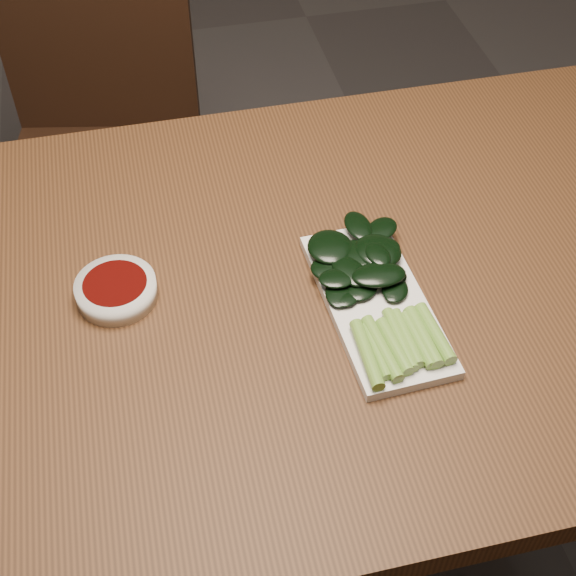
{
  "coord_description": "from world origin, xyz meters",
  "views": [
    {
      "loc": [
        -0.14,
        -0.7,
        1.53
      ],
      "look_at": [
        0.02,
        -0.02,
        0.76
      ],
      "focal_mm": 50.0,
      "sensor_mm": 36.0,
      "label": 1
    }
  ],
  "objects": [
    {
      "name": "gai_lan",
      "position": [
        0.12,
        -0.05,
        0.77
      ],
      "size": [
        0.15,
        0.29,
        0.02
      ],
      "color": "olive",
      "rests_on": "serving_plate"
    },
    {
      "name": "chair_far",
      "position": [
        -0.21,
        0.74,
        0.49
      ],
      "size": [
        0.47,
        0.47,
        0.89
      ],
      "rotation": [
        0.0,
        0.0,
        -0.2
      ],
      "color": "black",
      "rests_on": "ground"
    },
    {
      "name": "sauce_bowl",
      "position": [
        -0.2,
        0.03,
        0.76
      ],
      "size": [
        0.1,
        0.1,
        0.03
      ],
      "color": "silver",
      "rests_on": "table"
    },
    {
      "name": "table",
      "position": [
        0.0,
        0.0,
        0.68
      ],
      "size": [
        1.4,
        0.8,
        0.75
      ],
      "color": "#412512",
      "rests_on": "ground"
    },
    {
      "name": "serving_plate",
      "position": [
        0.13,
        -0.06,
        0.76
      ],
      "size": [
        0.14,
        0.28,
        0.01
      ],
      "rotation": [
        0.0,
        0.0,
        0.05
      ],
      "color": "silver",
      "rests_on": "table"
    },
    {
      "name": "ground",
      "position": [
        0.0,
        0.0,
        0.0
      ],
      "size": [
        6.0,
        6.0,
        0.0
      ],
      "primitive_type": "plane",
      "color": "#323030",
      "rests_on": "ground"
    }
  ]
}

